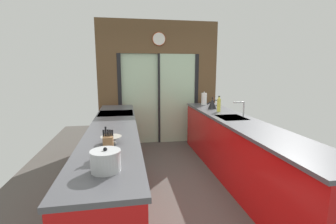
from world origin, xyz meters
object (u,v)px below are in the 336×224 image
(oven_range, at_px, (117,139))
(soap_bottle, at_px, (219,105))
(knife_block, at_px, (108,145))
(paper_towel_roll, at_px, (204,99))
(mixing_bowl, at_px, (111,140))
(kettle, at_px, (212,104))
(stock_pot, at_px, (106,161))

(oven_range, xyz_separation_m, soap_bottle, (1.80, -0.17, 0.59))
(knife_block, height_order, soap_bottle, soap_bottle)
(paper_towel_roll, bearing_deg, soap_bottle, -90.00)
(mixing_bowl, bearing_deg, soap_bottle, 41.39)
(paper_towel_roll, bearing_deg, oven_range, -160.20)
(mixing_bowl, relative_size, kettle, 0.86)
(stock_pot, bearing_deg, oven_range, 90.44)
(knife_block, xyz_separation_m, stock_pot, (0.00, -0.31, -0.02))
(oven_range, xyz_separation_m, paper_towel_roll, (1.80, 0.65, 0.59))
(mixing_bowl, bearing_deg, paper_towel_roll, 53.30)
(knife_block, distance_m, kettle, 2.89)
(oven_range, relative_size, kettle, 3.70)
(stock_pot, height_order, soap_bottle, soap_bottle)
(oven_range, distance_m, soap_bottle, 1.90)
(knife_block, height_order, paper_towel_roll, paper_towel_roll)
(knife_block, distance_m, soap_bottle, 2.63)
(knife_block, relative_size, soap_bottle, 0.94)
(oven_range, height_order, soap_bottle, soap_bottle)
(mixing_bowl, relative_size, soap_bottle, 0.76)
(oven_range, xyz_separation_m, knife_block, (0.02, -2.11, 0.56))
(knife_block, bearing_deg, mixing_bowl, 89.99)
(stock_pot, bearing_deg, paper_towel_roll, 59.88)
(stock_pot, bearing_deg, knife_block, 90.01)
(mixing_bowl, bearing_deg, stock_pot, -90.00)
(stock_pot, relative_size, paper_towel_roll, 0.79)
(soap_bottle, bearing_deg, knife_block, -132.52)
(kettle, relative_size, paper_towel_roll, 0.88)
(oven_range, height_order, kettle, kettle)
(oven_range, bearing_deg, stock_pot, -89.56)
(stock_pot, distance_m, soap_bottle, 2.87)
(oven_range, relative_size, knife_block, 3.49)
(mixing_bowl, bearing_deg, oven_range, 90.61)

